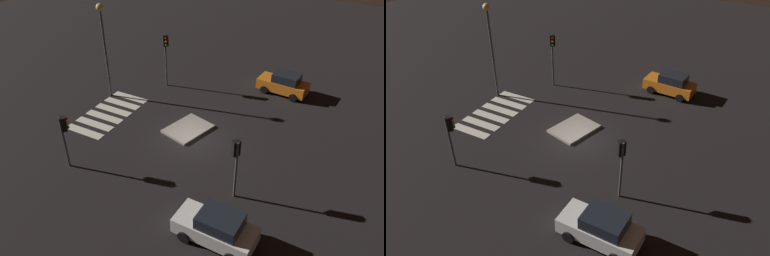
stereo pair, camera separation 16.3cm
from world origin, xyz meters
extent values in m
plane|color=black|center=(0.00, 0.00, 0.00)|extent=(80.00, 80.00, 0.00)
cube|color=gray|center=(-0.95, -0.85, 0.09)|extent=(3.81, 3.24, 0.18)
cube|color=orange|center=(-9.73, 3.57, 0.72)|extent=(2.12, 4.30, 0.85)
cube|color=black|center=(-9.70, 3.82, 1.49)|extent=(1.79, 2.26, 0.69)
cylinder|color=black|center=(-8.95, 2.21, 0.34)|extent=(0.30, 0.69, 0.67)
cylinder|color=black|center=(-10.70, 2.35, 0.34)|extent=(0.30, 0.69, 0.67)
cylinder|color=black|center=(-8.75, 4.79, 0.34)|extent=(0.30, 0.69, 0.67)
cylinder|color=black|center=(-10.50, 4.93, 0.34)|extent=(0.30, 0.69, 0.67)
sphere|color=#F2EABF|center=(-9.40, 1.49, 0.72)|extent=(0.22, 0.22, 0.22)
sphere|color=#F2EABF|center=(-10.38, 1.57, 0.72)|extent=(0.22, 0.22, 0.22)
cube|color=silver|center=(7.29, 5.26, 0.74)|extent=(1.95, 4.34, 0.88)
cube|color=black|center=(7.30, 5.52, 1.54)|extent=(1.73, 2.24, 0.71)
cylinder|color=black|center=(8.16, 3.90, 0.35)|extent=(0.27, 0.70, 0.69)
cylinder|color=black|center=(6.36, 3.95, 0.35)|extent=(0.27, 0.70, 0.69)
cylinder|color=black|center=(6.42, 6.61, 0.35)|extent=(0.27, 0.70, 0.69)
sphere|color=#F2EABF|center=(7.75, 3.14, 0.74)|extent=(0.23, 0.23, 0.23)
sphere|color=#F2EABF|center=(6.73, 3.17, 0.74)|extent=(0.23, 0.23, 0.23)
cylinder|color=#47474C|center=(3.85, 4.88, 1.96)|extent=(0.14, 0.14, 3.92)
cube|color=black|center=(3.74, 4.74, 3.44)|extent=(0.54, 0.52, 0.96)
sphere|color=red|center=(3.62, 4.58, 3.74)|extent=(0.22, 0.22, 0.22)
sphere|color=orange|center=(3.62, 4.58, 3.44)|extent=(0.22, 0.22, 0.22)
sphere|color=green|center=(3.62, 4.58, 3.14)|extent=(0.22, 0.22, 0.22)
cylinder|color=#47474C|center=(-6.25, -5.90, 2.36)|extent=(0.14, 0.14, 4.71)
cube|color=black|center=(-6.12, -5.78, 4.23)|extent=(0.53, 0.54, 0.96)
sphere|color=red|center=(-5.98, -5.64, 4.53)|extent=(0.22, 0.22, 0.22)
sphere|color=orange|center=(-5.98, -5.64, 4.23)|extent=(0.22, 0.22, 0.22)
sphere|color=green|center=(-5.98, -5.64, 3.93)|extent=(0.22, 0.22, 0.22)
cylinder|color=#47474C|center=(6.33, -5.66, 1.86)|extent=(0.14, 0.14, 3.73)
cube|color=black|center=(6.20, -5.54, 3.25)|extent=(0.53, 0.54, 0.96)
sphere|color=red|center=(6.05, -5.41, 3.55)|extent=(0.22, 0.22, 0.22)
sphere|color=orange|center=(6.05, -5.41, 3.25)|extent=(0.22, 0.22, 0.22)
sphere|color=green|center=(6.05, -5.41, 2.95)|extent=(0.22, 0.22, 0.22)
cylinder|color=#47474C|center=(-2.39, -9.09, 3.67)|extent=(0.18, 0.18, 7.34)
sphere|color=#F9D172|center=(-2.39, -9.09, 7.52)|extent=(0.56, 0.56, 0.56)
cube|color=silver|center=(-2.88, -7.46, 0.01)|extent=(0.70, 3.20, 0.02)
cube|color=silver|center=(-1.73, -7.46, 0.01)|extent=(0.70, 3.20, 0.02)
cube|color=silver|center=(-0.58, -7.46, 0.01)|extent=(0.70, 3.20, 0.02)
cube|color=silver|center=(0.57, -7.46, 0.01)|extent=(0.70, 3.20, 0.02)
cube|color=silver|center=(1.72, -7.46, 0.01)|extent=(0.70, 3.20, 0.02)
cube|color=silver|center=(2.88, -7.46, 0.01)|extent=(0.70, 3.20, 0.02)
camera|label=1|loc=(19.71, 10.58, 16.23)|focal=36.15mm
camera|label=2|loc=(19.64, 10.72, 16.23)|focal=36.15mm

